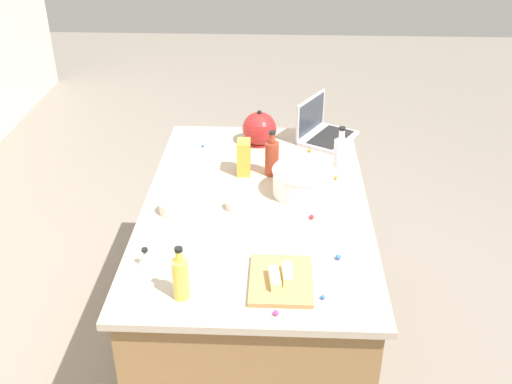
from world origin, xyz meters
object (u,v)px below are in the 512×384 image
Objects in this scene: bottle_soy at (272,157)px; butter_stick_left at (287,274)px; candy_bag at (244,157)px; bottle_vinegar at (340,157)px; mixing_bowl_large at (303,180)px; butter_stick_right at (275,279)px; cutting_board at (281,280)px; ramekin_small at (234,205)px; ramekin_medium at (171,207)px; kitchen_timer at (145,258)px; bottle_oil at (181,278)px; kettle at (259,129)px; laptop at (323,130)px.

butter_stick_left is (-0.82, -0.07, -0.05)m from bottle_soy.
butter_stick_left is 0.85m from candy_bag.
candy_bag is (0.01, 0.45, -0.02)m from bottle_vinegar.
mixing_bowl_large reaches higher than butter_stick_right.
butter_stick_left is at bearing -80.64° from cutting_board.
ramekin_small is 0.74× the size of ramekin_medium.
kitchen_timer is (-0.74, 0.78, -0.07)m from bottle_vinegar.
bottle_oil reaches higher than candy_bag.
mixing_bowl_large is 2.58× the size of butter_stick_right.
bottle_vinegar is 0.53m from kettle.
cutting_board is at bearing -74.74° from bottle_oil.
laptop is at bearing -22.69° from bottle_oil.
laptop is at bearing -10.57° from butter_stick_right.
bottle_soy reaches higher than kitchen_timer.
kettle is 1.18m from cutting_board.
bottle_soy reaches higher than butter_stick_left.
laptop is 0.35m from kettle.
kitchen_timer is at bearing 175.03° from ramekin_medium.
butter_stick_right is (-0.03, 0.02, 0.03)m from cutting_board.
cutting_board is (-0.82, -0.05, -0.08)m from bottle_soy.
bottle_vinegar is at bearing -90.94° from candy_bag.
laptop reaches higher than ramekin_small.
ramekin_small is at bearing 22.26° from cutting_board.
ramekin_medium is (-0.37, 0.42, -0.06)m from bottle_soy.
cutting_board is 1.68× the size of candy_bag.
bottle_soy is at bearing -17.81° from bottle_oil.
laptop is 0.43m from bottle_vinegar.
ramekin_medium is 1.31× the size of kitchen_timer.
bottle_soy is 2.22× the size of ramekin_medium.
kettle is at bearing -10.16° from candy_bag.
laptop is at bearing -8.79° from butter_stick_left.
kettle reaches higher than butter_stick_right.
bottle_soy reaches higher than cutting_board.
ramekin_small is at bearing 116.27° from mixing_bowl_large.
bottle_soy is at bearing 3.49° from cutting_board.
laptop is 1.37m from kitchen_timer.
bottle_oil is at bearing 149.38° from mixing_bowl_large.
bottle_oil is 2.70× the size of kitchen_timer.
laptop is 3.45× the size of butter_stick_right.
kitchen_timer reaches higher than ramekin_medium.
butter_stick_left is 0.05m from butter_stick_right.
candy_bag is (0.83, 0.18, 0.08)m from cutting_board.
bottle_oil is at bearing 104.90° from butter_stick_left.
mixing_bowl_large is 1.67× the size of candy_bag.
bottle_vinegar is at bearing -45.64° from mixing_bowl_large.
bottle_oil reaches higher than mixing_bowl_large.
butter_stick_left is (-1.24, 0.19, -0.01)m from laptop.
mixing_bowl_large is 0.86m from bottle_oil.
bottle_soy is 0.88m from kitchen_timer.
bottle_oil is 0.73× the size of cutting_board.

